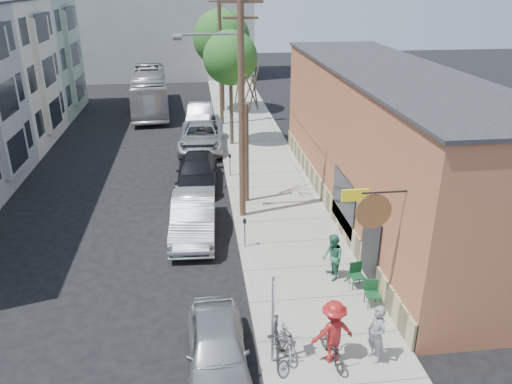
{
  "coord_description": "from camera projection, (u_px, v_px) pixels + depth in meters",
  "views": [
    {
      "loc": [
        0.53,
        -15.85,
        10.16
      ],
      "look_at": [
        3.0,
        4.22,
        1.5
      ],
      "focal_mm": 35.0,
      "sensor_mm": 36.0,
      "label": 1
    }
  ],
  "objects": [
    {
      "name": "utility_pole_far",
      "position": [
        220.0,
        53.0,
        35.39
      ],
      "size": [
        1.8,
        0.28,
        10.0
      ],
      "color": "#503A28",
      "rests_on": "sidewalk"
    },
    {
      "name": "car_2",
      "position": [
        197.0,
        172.0,
        26.41
      ],
      "size": [
        2.36,
        5.25,
        1.49
      ],
      "primitive_type": "imported",
      "rotation": [
        0.0,
        0.0,
        -0.05
      ],
      "color": "black",
      "rests_on": "ground"
    },
    {
      "name": "cyclist_bike",
      "position": [
        332.0,
        347.0,
        14.1
      ],
      "size": [
        0.8,
        1.71,
        0.87
      ],
      "primitive_type": "imported",
      "rotation": [
        0.0,
        0.0,
        0.14
      ],
      "color": "black",
      "rests_on": "sidewalk"
    },
    {
      "name": "car_0",
      "position": [
        217.0,
        348.0,
        13.85
      ],
      "size": [
        1.75,
        4.24,
        1.44
      ],
      "primitive_type": "imported",
      "rotation": [
        0.0,
        0.0,
        0.01
      ],
      "color": "#95989C",
      "rests_on": "ground"
    },
    {
      "name": "tree_leafy_far",
      "position": [
        222.0,
        38.0,
        38.99
      ],
      "size": [
        4.46,
        4.46,
        7.96
      ],
      "color": "#44392C",
      "rests_on": "sidewalk"
    },
    {
      "name": "cyclist",
      "position": [
        333.0,
        332.0,
        13.89
      ],
      "size": [
        1.35,
        0.91,
        1.93
      ],
      "primitive_type": "imported",
      "rotation": [
        0.0,
        0.0,
        3.31
      ],
      "color": "maroon",
      "rests_on": "sidewalk"
    },
    {
      "name": "parked_bike_b",
      "position": [
        287.0,
        339.0,
        14.43
      ],
      "size": [
        0.6,
        1.62,
        0.84
      ],
      "primitive_type": "imported",
      "rotation": [
        0.0,
        0.0,
        -0.03
      ],
      "color": "slate",
      "rests_on": "sidewalk"
    },
    {
      "name": "car_1",
      "position": [
        193.0,
        217.0,
        21.19
      ],
      "size": [
        2.03,
        5.23,
        1.7
      ],
      "primitive_type": "imported",
      "rotation": [
        0.0,
        0.0,
        -0.05
      ],
      "color": "#B5BBBE",
      "rests_on": "ground"
    },
    {
      "name": "end_cap_building",
      "position": [
        168.0,
        20.0,
        54.14
      ],
      "size": [
        18.0,
        8.0,
        12.0
      ],
      "primitive_type": "cube",
      "color": "#9E9E9A",
      "rests_on": "ground"
    },
    {
      "name": "utility_pole_near",
      "position": [
        240.0,
        102.0,
        20.9
      ],
      "size": [
        3.57,
        0.28,
        10.0
      ],
      "color": "#503A28",
      "rests_on": "sidewalk"
    },
    {
      "name": "sidewalk",
      "position": [
        263.0,
        168.0,
        28.89
      ],
      "size": [
        4.5,
        58.0,
        0.15
      ],
      "primitive_type": "cube",
      "color": "gray",
      "rests_on": "ground"
    },
    {
      "name": "patio_chair_b",
      "position": [
        357.0,
        276.0,
        17.45
      ],
      "size": [
        0.58,
        0.58,
        0.88
      ],
      "primitive_type": null,
      "rotation": [
        0.0,
        0.0,
        0.17
      ],
      "color": "#134421",
      "rests_on": "sidewalk"
    },
    {
      "name": "patron_grey",
      "position": [
        377.0,
        334.0,
        13.9
      ],
      "size": [
        0.58,
        0.74,
        1.79
      ],
      "primitive_type": "imported",
      "rotation": [
        0.0,
        0.0,
        -1.31
      ],
      "color": "gray",
      "rests_on": "sidewalk"
    },
    {
      "name": "car_3",
      "position": [
        201.0,
        137.0,
        31.97
      ],
      "size": [
        3.16,
        6.2,
        1.68
      ],
      "primitive_type": "imported",
      "rotation": [
        0.0,
        0.0,
        -0.06
      ],
      "color": "#9DA1A4",
      "rests_on": "ground"
    },
    {
      "name": "tree_leafy_mid",
      "position": [
        230.0,
        58.0,
        30.74
      ],
      "size": [
        3.37,
        3.37,
        7.22
      ],
      "color": "#44392C",
      "rests_on": "sidewalk"
    },
    {
      "name": "tree_bare",
      "position": [
        246.0,
        154.0,
        23.53
      ],
      "size": [
        0.24,
        0.24,
        4.8
      ],
      "color": "#44392C",
      "rests_on": "sidewalk"
    },
    {
      "name": "parking_meter_near",
      "position": [
        245.0,
        228.0,
        19.93
      ],
      "size": [
        0.14,
        0.14,
        1.24
      ],
      "color": "slate",
      "rests_on": "sidewalk"
    },
    {
      "name": "patron_green",
      "position": [
        333.0,
        257.0,
        17.78
      ],
      "size": [
        0.71,
        0.88,
        1.73
      ],
      "primitive_type": "imported",
      "rotation": [
        0.0,
        0.0,
        -1.5
      ],
      "color": "#2E7456",
      "rests_on": "sidewalk"
    },
    {
      "name": "parking_meter_far",
      "position": [
        230.0,
        162.0,
        27.2
      ],
      "size": [
        0.14,
        0.14,
        1.24
      ],
      "color": "slate",
      "rests_on": "sidewalk"
    },
    {
      "name": "cafe_building",
      "position": [
        384.0,
        143.0,
        22.67
      ],
      "size": [
        6.6,
        20.2,
        6.61
      ],
      "color": "#A05A3B",
      "rests_on": "ground"
    },
    {
      "name": "patio_chair_a",
      "position": [
        373.0,
        294.0,
        16.44
      ],
      "size": [
        0.6,
        0.6,
        0.88
      ],
      "primitive_type": null,
      "rotation": [
        0.0,
        0.0,
        -0.22
      ],
      "color": "#134421",
      "rests_on": "sidewalk"
    },
    {
      "name": "sign_post",
      "position": [
        273.0,
        312.0,
        13.53
      ],
      "size": [
        0.07,
        0.45,
        2.8
      ],
      "color": "slate",
      "rests_on": "sidewalk"
    },
    {
      "name": "ground",
      "position": [
        189.0,
        278.0,
        18.41
      ],
      "size": [
        120.0,
        120.0,
        0.0
      ],
      "primitive_type": "plane",
      "color": "black"
    },
    {
      "name": "car_4",
      "position": [
        200.0,
        115.0,
        37.39
      ],
      "size": [
        2.1,
        4.92,
        1.58
      ],
      "primitive_type": "imported",
      "rotation": [
        0.0,
        0.0,
        -0.09
      ],
      "color": "#ADB0B5",
      "rests_on": "ground"
    },
    {
      "name": "parked_bike_a",
      "position": [
        277.0,
        340.0,
        14.14
      ],
      "size": [
        0.75,
        1.97,
        1.15
      ],
      "primitive_type": "imported",
      "rotation": [
        0.0,
        0.0,
        -0.11
      ],
      "color": "black",
      "rests_on": "sidewalk"
    },
    {
      "name": "bus",
      "position": [
        150.0,
        91.0,
        41.13
      ],
      "size": [
        3.52,
        11.79,
        3.24
      ],
      "primitive_type": "imported",
      "rotation": [
        0.0,
        0.0,
        0.07
      ],
      "color": "silver",
      "rests_on": "ground"
    }
  ]
}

